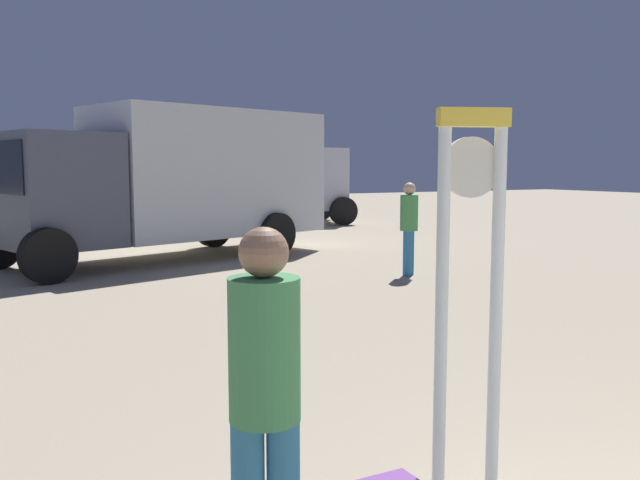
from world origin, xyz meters
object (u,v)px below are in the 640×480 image
(person_distant, at_px, (409,224))
(box_truck_far, at_px, (231,174))
(person_near_clock, at_px, (265,392))
(box_truck_near, at_px, (179,177))
(standing_clock, at_px, (470,272))

(person_distant, distance_m, box_truck_far, 10.90)
(person_near_clock, relative_size, person_distant, 1.01)
(person_near_clock, relative_size, box_truck_near, 0.23)
(standing_clock, height_order, box_truck_far, box_truck_far)
(box_truck_far, bearing_deg, person_distant, -94.42)
(standing_clock, relative_size, box_truck_far, 0.29)
(person_near_clock, xyz_separation_m, box_truck_near, (2.80, 10.81, 0.74))
(person_near_clock, xyz_separation_m, box_truck_far, (6.46, 17.65, 0.75))
(person_near_clock, bearing_deg, standing_clock, 10.51)
(box_truck_far, bearing_deg, box_truck_near, -118.17)
(person_distant, relative_size, box_truck_near, 0.22)
(person_near_clock, xyz_separation_m, person_distant, (5.62, 6.80, -0.01))
(person_near_clock, distance_m, person_distant, 8.83)
(standing_clock, distance_m, person_near_clock, 1.40)
(person_near_clock, relative_size, box_truck_far, 0.22)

